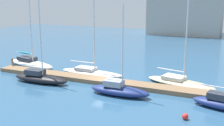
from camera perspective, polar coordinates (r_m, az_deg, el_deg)
ground_plane at (r=32.73m, az=-1.46°, el=-4.13°), size 120.00×120.00×0.00m
dock_pier at (r=32.66m, az=-1.46°, el=-3.73°), size 30.41×2.03×0.48m
dock_piling_near_end at (r=41.63m, az=-19.56°, el=-0.10°), size 0.28×0.28×1.51m
sailboat_0 at (r=42.29m, az=-16.22°, el=0.09°), size 9.16×4.27×11.49m
sailboat_1 at (r=33.92m, az=-14.47°, el=-2.83°), size 7.21×2.22×10.53m
sailboat_2 at (r=36.31m, az=-4.27°, el=-1.73°), size 8.80×2.44×10.30m
sailboat_3 at (r=28.59m, az=1.38°, el=-5.38°), size 6.35×2.11×9.07m
sailboat_4 at (r=32.79m, az=13.58°, el=-3.57°), size 8.49×4.41×13.30m
sailboat_5 at (r=26.97m, az=21.52°, el=-7.55°), size 5.64×2.65×7.46m
mooring_buoy_red at (r=23.94m, az=14.66°, el=-10.47°), size 0.52×0.52×0.52m
harbor_building_distant at (r=80.98m, az=14.88°, el=10.80°), size 18.87×12.85×14.40m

